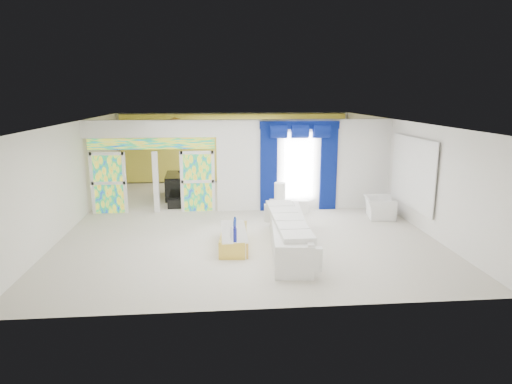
{
  "coord_description": "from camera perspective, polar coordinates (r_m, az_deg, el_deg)",
  "views": [
    {
      "loc": [
        -0.78,
        -13.32,
        3.82
      ],
      "look_at": [
        0.3,
        -1.2,
        1.1
      ],
      "focal_mm": 31.04,
      "sensor_mm": 36.0,
      "label": 1
    }
  ],
  "objects": [
    {
      "name": "stained_panel_left",
      "position": [
        15.01,
        -18.46,
        1.12
      ],
      "size": [
        0.95,
        0.04,
        2.0
      ],
      "primitive_type": "cube",
      "color": "#994C3F",
      "rests_on": "ground"
    },
    {
      "name": "window_pane",
      "position": [
        14.66,
        5.52,
        3.24
      ],
      "size": [
        1.0,
        0.02,
        2.3
      ],
      "primitive_type": "cube",
      "color": "white",
      "rests_on": "dividing_wall"
    },
    {
      "name": "white_sofa",
      "position": [
        11.1,
        4.19,
        -5.57
      ],
      "size": [
        1.17,
        3.89,
        0.73
      ],
      "primitive_type": "cube",
      "rotation": [
        0.0,
        0.0,
        -0.09
      ],
      "color": "silver",
      "rests_on": "ground"
    },
    {
      "name": "tv_console",
      "position": [
        16.52,
        -18.71,
        -0.11
      ],
      "size": [
        0.57,
        0.52,
        0.75
      ],
      "primitive_type": "cube",
      "rotation": [
        0.0,
        0.0,
        -0.11
      ],
      "color": "tan",
      "rests_on": "ground"
    },
    {
      "name": "stained_transom",
      "position": [
        14.55,
        -13.31,
        6.07
      ],
      "size": [
        4.0,
        0.05,
        0.35
      ],
      "primitive_type": "cube",
      "color": "#994C3F",
      "rests_on": "dividing_header"
    },
    {
      "name": "chandelier",
      "position": [
        16.83,
        -10.37,
        8.42
      ],
      "size": [
        0.6,
        0.6,
        0.6
      ],
      "primitive_type": "sphere",
      "color": "gold",
      "rests_on": "ceiling"
    },
    {
      "name": "wall_mirror",
      "position": [
        13.77,
        19.55,
        2.38
      ],
      "size": [
        0.04,
        2.7,
        1.9
      ],
      "primitive_type": "cube",
      "color": "white",
      "rests_on": "ground"
    },
    {
      "name": "piano_bench",
      "position": [
        15.3,
        -9.61,
        -1.45
      ],
      "size": [
        0.93,
        0.39,
        0.3
      ],
      "primitive_type": "cube",
      "rotation": [
        0.0,
        0.0,
        0.04
      ],
      "color": "black",
      "rests_on": "ground"
    },
    {
      "name": "table_lamp",
      "position": [
        14.36,
        3.1,
        0.06
      ],
      "size": [
        0.36,
        0.36,
        0.58
      ],
      "primitive_type": "cylinder",
      "color": "white",
      "rests_on": "console_table"
    },
    {
      "name": "floor",
      "position": [
        13.88,
        -1.68,
        -3.38
      ],
      "size": [
        12.0,
        12.0,
        0.0
      ],
      "primitive_type": "plane",
      "color": "#B7AF9E",
      "rests_on": "ground"
    },
    {
      "name": "grand_piano",
      "position": [
        16.8,
        -9.23,
        0.83
      ],
      "size": [
        1.4,
        1.79,
        0.88
      ],
      "primitive_type": "cube",
      "rotation": [
        0.0,
        0.0,
        0.04
      ],
      "color": "black",
      "rests_on": "ground"
    },
    {
      "name": "coffee_table",
      "position": [
        11.31,
        -2.87,
        -6.05
      ],
      "size": [
        0.79,
        1.91,
        0.41
      ],
      "primitive_type": "cube",
      "rotation": [
        0.0,
        0.0,
        -0.09
      ],
      "color": "gold",
      "rests_on": "ground"
    },
    {
      "name": "dividing_header",
      "position": [
        14.51,
        -13.41,
        7.94
      ],
      "size": [
        4.3,
        0.18,
        0.55
      ],
      "primitive_type": "cube",
      "color": "white",
      "rests_on": "dividing_wall"
    },
    {
      "name": "gold_curtains",
      "position": [
        19.38,
        -2.76,
        5.72
      ],
      "size": [
        9.7,
        0.12,
        2.9
      ],
      "primitive_type": "cube",
      "color": "gold",
      "rests_on": "ground"
    },
    {
      "name": "armchair",
      "position": [
        14.39,
        15.62,
        -1.92
      ],
      "size": [
        1.03,
        1.13,
        0.65
      ],
      "primitive_type": "imported",
      "rotation": [
        0.0,
        0.0,
        1.4
      ],
      "color": "silver",
      "rests_on": "ground"
    },
    {
      "name": "stained_panel_right",
      "position": [
        14.61,
        -7.53,
        1.36
      ],
      "size": [
        0.95,
        0.04,
        2.0
      ],
      "primitive_type": "cube",
      "color": "#994C3F",
      "rests_on": "ground"
    },
    {
      "name": "blue_drape_right",
      "position": [
        14.86,
        9.33,
        3.06
      ],
      "size": [
        0.55,
        0.1,
        2.8
      ],
      "primitive_type": "cube",
      "color": "#040F4C",
      "rests_on": "ground"
    },
    {
      "name": "blue_pelmet",
      "position": [
        14.47,
        5.66,
        8.58
      ],
      "size": [
        2.6,
        0.12,
        0.25
      ],
      "primitive_type": "cube",
      "color": "#040F4C",
      "rests_on": "dividing_wall"
    },
    {
      "name": "dividing_wall",
      "position": [
        14.8,
        6.41,
        3.51
      ],
      "size": [
        5.7,
        0.18,
        3.0
      ],
      "primitive_type": "cube",
      "color": "white",
      "rests_on": "ground"
    },
    {
      "name": "blue_drape_left",
      "position": [
        14.49,
        1.64,
        2.99
      ],
      "size": [
        0.55,
        0.1,
        2.8
      ],
      "primitive_type": "cube",
      "color": "#040F4C",
      "rests_on": "ground"
    },
    {
      "name": "console_table",
      "position": [
        14.52,
        4.25,
        -1.84
      ],
      "size": [
        1.26,
        0.45,
        0.42
      ],
      "primitive_type": "cube",
      "rotation": [
        0.0,
        0.0,
        -0.04
      ],
      "color": "white",
      "rests_on": "ground"
    },
    {
      "name": "decanters",
      "position": [
        11.18,
        -2.81,
        -4.66
      ],
      "size": [
        0.2,
        1.12,
        0.24
      ],
      "color": "silver",
      "rests_on": "coffee_table"
    }
  ]
}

